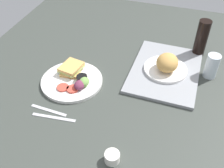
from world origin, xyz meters
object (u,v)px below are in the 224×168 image
(bread_plate_near, at_px, (167,65))
(plate_with_salad, at_px, (73,79))
(drinking_glass, at_px, (212,66))
(espresso_cup, at_px, (112,157))
(fork, at_px, (49,110))
(serving_tray, at_px, (165,71))
(soda_bottle, at_px, (201,38))
(knife, at_px, (54,117))

(bread_plate_near, xyz_separation_m, plate_with_salad, (0.20, -0.41, -0.04))
(drinking_glass, height_order, espresso_cup, drinking_glass)
(bread_plate_near, relative_size, fork, 1.26)
(serving_tray, distance_m, fork, 0.60)
(drinking_glass, xyz_separation_m, soda_bottle, (-0.17, -0.07, 0.04))
(plate_with_salad, bearing_deg, drinking_glass, 111.59)
(serving_tray, relative_size, fork, 2.65)
(soda_bottle, distance_m, fork, 0.86)
(soda_bottle, relative_size, espresso_cup, 3.61)
(soda_bottle, bearing_deg, knife, -39.49)
(drinking_glass, relative_size, knife, 0.64)
(drinking_glass, bearing_deg, bread_plate_near, -76.83)
(plate_with_salad, xyz_separation_m, espresso_cup, (0.36, 0.31, 0.00))
(espresso_cup, xyz_separation_m, fork, (-0.15, -0.34, -0.02))
(bread_plate_near, relative_size, espresso_cup, 3.84)
(drinking_glass, relative_size, soda_bottle, 0.61)
(plate_with_salad, distance_m, knife, 0.24)
(drinking_glass, height_order, soda_bottle, soda_bottle)
(knife, bearing_deg, bread_plate_near, 41.75)
(serving_tray, distance_m, knife, 0.60)
(knife, bearing_deg, plate_with_salad, 88.13)
(plate_with_salad, bearing_deg, knife, 3.85)
(drinking_glass, bearing_deg, knife, -51.51)
(serving_tray, bearing_deg, bread_plate_near, 11.71)
(plate_with_salad, relative_size, espresso_cup, 5.26)
(bread_plate_near, bearing_deg, serving_tray, -168.29)
(serving_tray, bearing_deg, plate_with_salad, -62.90)
(bread_plate_near, height_order, fork, bread_plate_near)
(fork, bearing_deg, bread_plate_near, 45.91)
(plate_with_salad, bearing_deg, espresso_cup, 41.25)
(soda_bottle, distance_m, knife, 0.86)
(bread_plate_near, height_order, espresso_cup, bread_plate_near)
(soda_bottle, height_order, knife, soda_bottle)
(plate_with_salad, relative_size, drinking_glass, 2.40)
(soda_bottle, xyz_separation_m, knife, (0.66, -0.54, -0.10))
(knife, bearing_deg, drinking_glass, 32.77)
(plate_with_salad, distance_m, soda_bottle, 0.70)
(drinking_glass, xyz_separation_m, espresso_cup, (0.60, -0.31, -0.04))
(drinking_glass, bearing_deg, soda_bottle, -158.60)
(fork, bearing_deg, espresso_cup, -20.66)
(serving_tray, bearing_deg, drinking_glass, 99.68)
(knife, bearing_deg, serving_tray, 42.77)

